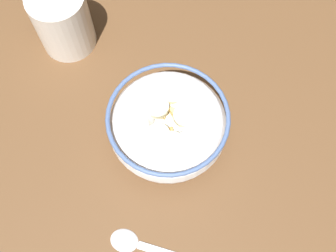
# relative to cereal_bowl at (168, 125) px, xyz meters

# --- Properties ---
(ground_plane) EXTENTS (1.40, 1.40, 0.02)m
(ground_plane) POSITION_rel_cereal_bowl_xyz_m (-0.00, 0.00, -0.04)
(ground_plane) COLOR brown
(cereal_bowl) EXTENTS (0.16, 0.16, 0.06)m
(cereal_bowl) POSITION_rel_cereal_bowl_xyz_m (0.00, 0.00, 0.00)
(cereal_bowl) COLOR white
(cereal_bowl) RESTS_ON ground_plane
(spoon) EXTENTS (0.13, 0.05, 0.01)m
(spoon) POSITION_rel_cereal_bowl_xyz_m (-0.04, 0.15, -0.03)
(spoon) COLOR silver
(spoon) RESTS_ON ground_plane
(coffee_mug) EXTENTS (0.11, 0.08, 0.10)m
(coffee_mug) POSITION_rel_cereal_bowl_xyz_m (0.22, -0.06, 0.01)
(coffee_mug) COLOR white
(coffee_mug) RESTS_ON ground_plane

